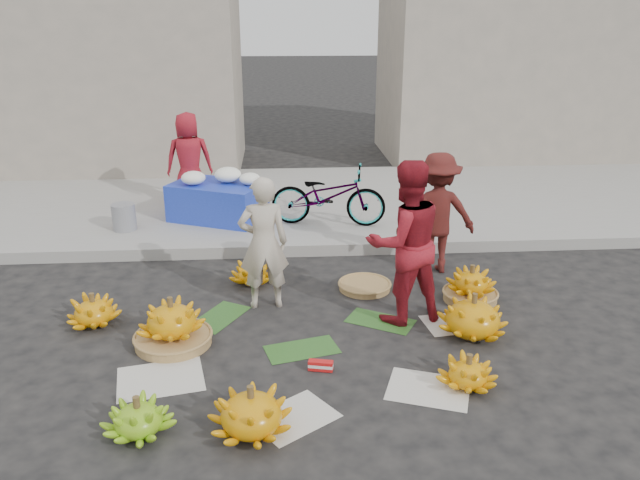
{
  "coord_description": "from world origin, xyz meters",
  "views": [
    {
      "loc": [
        -0.28,
        -5.17,
        2.89
      ],
      "look_at": [
        0.13,
        0.78,
        0.7
      ],
      "focal_mm": 35.0,
      "sensor_mm": 36.0,
      "label": 1
    }
  ],
  "objects": [
    {
      "name": "banana_bunch_1",
      "position": [
        -1.33,
        -1.31,
        0.13
      ],
      "size": [
        0.59,
        0.59,
        0.31
      ],
      "rotation": [
        0.0,
        0.0,
        -0.28
      ],
      "color": "#60A417",
      "rests_on": "ground"
    },
    {
      "name": "banana_bunch_4",
      "position": [
        1.52,
        -0.03,
        0.19
      ],
      "size": [
        0.94,
        0.94,
        0.43
      ],
      "rotation": [
        0.0,
        0.0,
        0.43
      ],
      "color": "orange",
      "rests_on": "ground"
    },
    {
      "name": "vendor_red",
      "position": [
        0.92,
        0.36,
        0.81
      ],
      "size": [
        0.91,
        0.79,
        1.61
      ],
      "primitive_type": "imported",
      "rotation": [
        0.0,
        0.0,
        3.4
      ],
      "color": "#A51922",
      "rests_on": "ground"
    },
    {
      "name": "banana_bunch_6",
      "position": [
        -2.11,
        0.44,
        0.14
      ],
      "size": [
        0.64,
        0.64,
        0.33
      ],
      "rotation": [
        0.0,
        0.0,
        -0.28
      ],
      "color": "orange",
      "rests_on": "ground"
    },
    {
      "name": "banana_leaves",
      "position": [
        -0.1,
        0.2,
        0.0
      ],
      "size": [
        2.0,
        1.0,
        0.0
      ],
      "primitive_type": null,
      "color": "#22511B",
      "rests_on": "ground"
    },
    {
      "name": "sidewalk",
      "position": [
        0.0,
        4.3,
        0.06
      ],
      "size": [
        40.0,
        4.0,
        0.12
      ],
      "primitive_type": "cube",
      "color": "gray",
      "rests_on": "ground"
    },
    {
      "name": "basket_spare",
      "position": [
        0.65,
        1.08,
        0.03
      ],
      "size": [
        0.59,
        0.59,
        0.07
      ],
      "primitive_type": "cylinder",
      "rotation": [
        0.0,
        0.0,
        -0.05
      ],
      "color": "olive",
      "rests_on": "ground"
    },
    {
      "name": "banana_bunch_5",
      "position": [
        1.73,
        0.71,
        0.17
      ],
      "size": [
        0.56,
        0.56,
        0.4
      ],
      "rotation": [
        0.0,
        0.0,
        -0.19
      ],
      "color": "olive",
      "rests_on": "ground"
    },
    {
      "name": "banana_bunch_0",
      "position": [
        -1.28,
        -0.01,
        0.21
      ],
      "size": [
        0.72,
        0.72,
        0.47
      ],
      "rotation": [
        0.0,
        0.0,
        0.18
      ],
      "color": "olive",
      "rests_on": "ground"
    },
    {
      "name": "flower_table",
      "position": [
        -1.12,
        3.32,
        0.42
      ],
      "size": [
        1.45,
        1.21,
        0.72
      ],
      "rotation": [
        0.0,
        0.0,
        -0.42
      ],
      "color": "#1C31B6",
      "rests_on": "sidewalk"
    },
    {
      "name": "ground",
      "position": [
        0.0,
        0.0,
        0.0
      ],
      "size": [
        80.0,
        80.0,
        0.0
      ],
      "primitive_type": "plane",
      "color": "black",
      "rests_on": "ground"
    },
    {
      "name": "bicycle",
      "position": [
        0.4,
        2.98,
        0.53
      ],
      "size": [
        0.8,
        1.63,
        0.82
      ],
      "primitive_type": "imported",
      "rotation": [
        0.0,
        0.0,
        1.4
      ],
      "color": "gray",
      "rests_on": "sidewalk"
    },
    {
      "name": "flower_vendor",
      "position": [
        -1.6,
        4.09,
        0.82
      ],
      "size": [
        0.74,
        0.53,
        1.4
      ],
      "primitive_type": "imported",
      "rotation": [
        0.0,
        0.0,
        3.28
      ],
      "color": "#A51922",
      "rests_on": "sidewalk"
    },
    {
      "name": "banana_bunch_3",
      "position": [
        1.23,
        -0.87,
        0.12
      ],
      "size": [
        0.52,
        0.52,
        0.29
      ],
      "rotation": [
        0.0,
        0.0,
        -0.19
      ],
      "color": "orange",
      "rests_on": "ground"
    },
    {
      "name": "vendor_cream",
      "position": [
        -0.44,
        0.74,
        0.69
      ],
      "size": [
        0.53,
        0.38,
        1.38
      ],
      "primitive_type": "imported",
      "rotation": [
        0.0,
        0.0,
        3.23
      ],
      "color": "beige",
      "rests_on": "ground"
    },
    {
      "name": "grey_bucket",
      "position": [
        -2.36,
        2.95,
        0.3
      ],
      "size": [
        0.31,
        0.31,
        0.36
      ],
      "primitive_type": "cylinder",
      "color": "gray",
      "rests_on": "sidewalk"
    },
    {
      "name": "banana_bunch_7",
      "position": [
        -0.59,
        1.32,
        0.13
      ],
      "size": [
        0.53,
        0.53,
        0.3
      ],
      "rotation": [
        0.0,
        0.0,
        -0.18
      ],
      "color": "orange",
      "rests_on": "ground"
    },
    {
      "name": "banana_bunch_2",
      "position": [
        -0.51,
        -1.35,
        0.17
      ],
      "size": [
        0.78,
        0.78,
        0.39
      ],
      "rotation": [
        0.0,
        0.0,
        -0.3
      ],
      "color": "orange",
      "rests_on": "ground"
    },
    {
      "name": "newspaper_scatter",
      "position": [
        0.0,
        -0.8,
        0.0
      ],
      "size": [
        3.2,
        1.8,
        0.0
      ],
      "primitive_type": null,
      "color": "silver",
      "rests_on": "ground"
    },
    {
      "name": "building_right",
      "position": [
        4.5,
        7.7,
        2.5
      ],
      "size": [
        5.0,
        3.0,
        5.0
      ],
      "primitive_type": "cube",
      "color": "#9F9282",
      "rests_on": "sidewalk"
    },
    {
      "name": "curb",
      "position": [
        0.0,
        2.2,
        0.07
      ],
      "size": [
        40.0,
        0.25,
        0.15
      ],
      "primitive_type": "cube",
      "color": "gray",
      "rests_on": "ground"
    },
    {
      "name": "building_left",
      "position": [
        -4.0,
        7.2,
        2.0
      ],
      "size": [
        6.0,
        3.0,
        4.0
      ],
      "primitive_type": "cube",
      "color": "#9F9282",
      "rests_on": "sidewalk"
    },
    {
      "name": "incense_stack",
      "position": [
        0.05,
        -0.56,
        0.05
      ],
      "size": [
        0.22,
        0.11,
        0.09
      ],
      "primitive_type": "cube",
      "rotation": [
        0.0,
        0.0,
        -0.22
      ],
      "color": "red",
      "rests_on": "ground"
    },
    {
      "name": "man_striped",
      "position": [
        1.53,
        1.56,
        0.71
      ],
      "size": [
        0.93,
        0.55,
        1.41
      ],
      "primitive_type": "imported",
      "rotation": [
        0.0,
        0.0,
        3.11
      ],
      "color": "maroon",
      "rests_on": "ground"
    }
  ]
}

